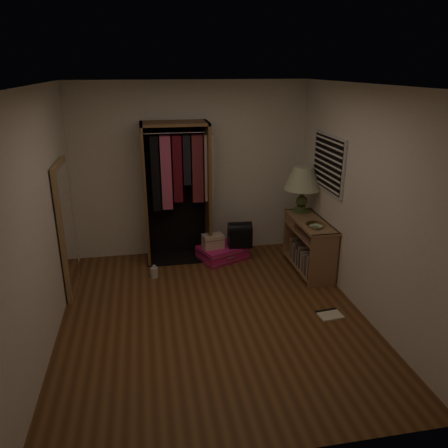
{
  "coord_description": "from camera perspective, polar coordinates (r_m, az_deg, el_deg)",
  "views": [
    {
      "loc": [
        -0.69,
        -4.4,
        2.78
      ],
      "look_at": [
        0.3,
        0.95,
        0.8
      ],
      "focal_mm": 35.0,
      "sensor_mm": 36.0,
      "label": 1
    }
  ],
  "objects": [
    {
      "name": "floor_mirror",
      "position": [
        5.82,
        -19.85,
        -0.6
      ],
      "size": [
        0.06,
        0.8,
        1.7
      ],
      "color": "#A68050",
      "rests_on": "ground"
    },
    {
      "name": "ceramic_bowl",
      "position": [
        5.9,
        11.91,
        -0.4
      ],
      "size": [
        0.2,
        0.2,
        0.04
      ],
      "primitive_type": "imported",
      "rotation": [
        0.0,
        0.0,
        0.34
      ],
      "color": "#A0C0A2",
      "rests_on": "console_bookshelf"
    },
    {
      "name": "ground",
      "position": [
        5.25,
        -1.36,
        -11.97
      ],
      "size": [
        4.0,
        4.0,
        0.0
      ],
      "primitive_type": "plane",
      "color": "brown",
      "rests_on": "ground"
    },
    {
      "name": "black_bag",
      "position": [
        6.55,
        2.08,
        -1.28
      ],
      "size": [
        0.36,
        0.25,
        0.38
      ],
      "rotation": [
        0.0,
        0.0,
        -0.06
      ],
      "color": "black",
      "rests_on": "pink_suitcase"
    },
    {
      "name": "table_lamp",
      "position": [
        6.41,
        10.27,
        5.79
      ],
      "size": [
        0.67,
        0.67,
        0.67
      ],
      "rotation": [
        0.0,
        0.0,
        -0.29
      ],
      "color": "#3E5127",
      "rests_on": "console_bookshelf"
    },
    {
      "name": "white_jug",
      "position": [
        6.18,
        -9.09,
        -6.24
      ],
      "size": [
        0.12,
        0.12,
        0.18
      ],
      "rotation": [
        0.0,
        0.0,
        0.21
      ],
      "color": "silver",
      "rests_on": "ground"
    },
    {
      "name": "floor_book",
      "position": [
        5.41,
        13.56,
        -11.39
      ],
      "size": [
        0.3,
        0.25,
        0.03
      ],
      "rotation": [
        0.0,
        0.0,
        0.11
      ],
      "color": "#F1E7CB",
      "rests_on": "ground"
    },
    {
      "name": "console_bookshelf",
      "position": [
        6.33,
        10.97,
        -2.48
      ],
      "size": [
        0.42,
        1.12,
        0.75
      ],
      "color": "#906545",
      "rests_on": "ground"
    },
    {
      "name": "brass_tray",
      "position": [
        6.04,
        11.87,
        -0.03
      ],
      "size": [
        0.28,
        0.28,
        0.02
      ],
      "rotation": [
        0.0,
        0.0,
        -0.09
      ],
      "color": "#A2853E",
      "rests_on": "console_bookshelf"
    },
    {
      "name": "pink_suitcase",
      "position": [
        6.65,
        -0.22,
        -3.74
      ],
      "size": [
        0.83,
        0.73,
        0.21
      ],
      "rotation": [
        0.0,
        0.0,
        0.41
      ],
      "color": "#D51A6D",
      "rests_on": "ground"
    },
    {
      "name": "open_wardrobe",
      "position": [
        6.39,
        -5.91,
        5.62
      ],
      "size": [
        1.02,
        0.5,
        2.05
      ],
      "color": "brown",
      "rests_on": "ground"
    },
    {
      "name": "room_walls",
      "position": [
        4.69,
        -0.68,
        4.16
      ],
      "size": [
        3.52,
        4.02,
        2.6
      ],
      "color": "silver",
      "rests_on": "ground"
    },
    {
      "name": "train_case",
      "position": [
        6.52,
        -1.45,
        -2.23
      ],
      "size": [
        0.34,
        0.26,
        0.22
      ],
      "rotation": [
        0.0,
        0.0,
        0.18
      ],
      "color": "#C7B198",
      "rests_on": "pink_suitcase"
    }
  ]
}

